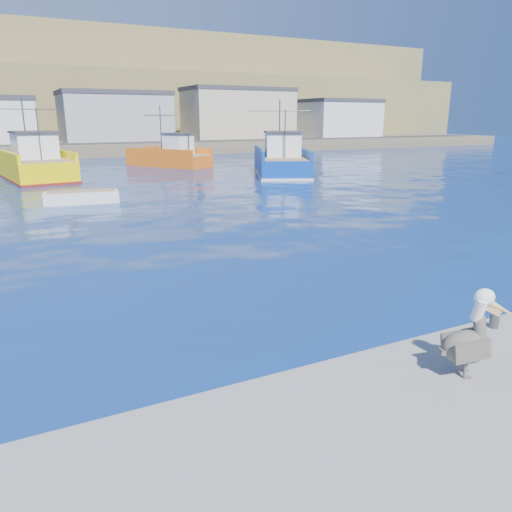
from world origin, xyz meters
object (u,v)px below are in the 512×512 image
Objects in this scene: trawler_blue at (281,161)px; boat_orange at (171,156)px; trawler_yellow_b at (33,165)px; skiff_mid at (82,198)px; pelican at (470,339)px.

boat_orange is (-6.75, 11.40, -0.02)m from trawler_blue.
trawler_yellow_b is 3.05× the size of skiff_mid.
skiff_mid is 2.71× the size of pelican.
skiff_mid is at bearing -154.39° from trawler_blue.
trawler_yellow_b is 8.27× the size of pelican.
trawler_blue is 2.93× the size of skiff_mid.
trawler_blue is 20.92m from skiff_mid.
boat_orange is 2.18× the size of skiff_mid.
boat_orange is 5.92× the size of pelican.
trawler_blue is at bearing 25.61° from skiff_mid.
trawler_yellow_b is 1.40× the size of boat_orange.
trawler_blue is 7.96× the size of pelican.
skiff_mid is (-18.85, -9.04, -0.79)m from trawler_blue.
trawler_yellow_b is 21.41m from trawler_blue.
trawler_yellow_b is 41.30m from pelican.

